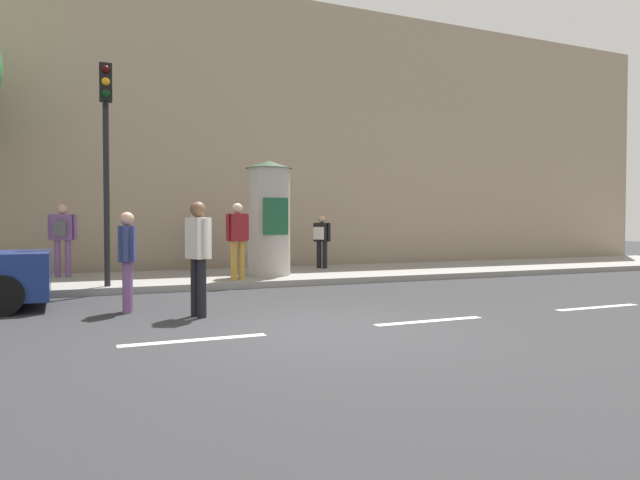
{
  "coord_description": "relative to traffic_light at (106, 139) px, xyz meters",
  "views": [
    {
      "loc": [
        -2.91,
        -6.77,
        1.42
      ],
      "look_at": [
        0.81,
        2.0,
        1.16
      ],
      "focal_mm": 30.82,
      "sensor_mm": 36.0,
      "label": 1
    }
  ],
  "objects": [
    {
      "name": "ground_plane",
      "position": [
        2.54,
        -5.24,
        -3.17
      ],
      "size": [
        80.0,
        80.0,
        0.0
      ],
      "primitive_type": "plane",
      "color": "#2B2B2D"
    },
    {
      "name": "sidewalk_curb",
      "position": [
        2.54,
        1.76,
        -3.1
      ],
      "size": [
        36.0,
        4.0,
        0.15
      ],
      "primitive_type": "cube",
      "color": "gray",
      "rests_on": "ground_plane"
    },
    {
      "name": "lane_markings",
      "position": [
        2.54,
        -5.24,
        -3.17
      ],
      "size": [
        25.8,
        0.16,
        0.01
      ],
      "color": "silver",
      "rests_on": "ground_plane"
    },
    {
      "name": "building_backdrop",
      "position": [
        2.54,
        6.76,
        1.09
      ],
      "size": [
        36.0,
        5.0,
        8.53
      ],
      "primitive_type": "cube",
      "color": "tan",
      "rests_on": "ground_plane"
    },
    {
      "name": "traffic_light",
      "position": [
        0.0,
        0.0,
        0.0
      ],
      "size": [
        0.24,
        0.45,
        4.51
      ],
      "color": "black",
      "rests_on": "sidewalk_curb"
    },
    {
      "name": "poster_column",
      "position": [
        3.84,
        1.22,
        -1.56
      ],
      "size": [
        1.18,
        1.18,
        2.89
      ],
      "color": "#B2ADA3",
      "rests_on": "sidewalk_curb"
    },
    {
      "name": "pedestrian_with_bag",
      "position": [
        0.22,
        -2.63,
        -2.22
      ],
      "size": [
        0.31,
        0.59,
        1.63
      ],
      "color": "#724C84",
      "rests_on": "ground_plane"
    },
    {
      "name": "pedestrian_near_pole",
      "position": [
        1.2,
        -3.53,
        -2.13
      ],
      "size": [
        0.36,
        0.54,
        1.78
      ],
      "color": "black",
      "rests_on": "ground_plane"
    },
    {
      "name": "pedestrian_tallest",
      "position": [
        2.34,
        3.21,
        -2.06
      ],
      "size": [
        0.52,
        0.49,
        1.62
      ],
      "color": "#B78C33",
      "rests_on": "sidewalk_curb"
    },
    {
      "name": "pedestrian_in_dark_shirt",
      "position": [
        2.8,
        0.3,
        -1.99
      ],
      "size": [
        0.56,
        0.31,
        1.77
      ],
      "color": "#B78C33",
      "rests_on": "sidewalk_curb"
    },
    {
      "name": "pedestrian_in_light_jacket",
      "position": [
        -0.93,
        2.64,
        -1.95
      ],
      "size": [
        0.65,
        0.46,
        1.77
      ],
      "color": "#724C84",
      "rests_on": "sidewalk_curb"
    },
    {
      "name": "pedestrian_in_red_top",
      "position": [
        5.91,
        2.67,
        -2.12
      ],
      "size": [
        0.5,
        0.5,
        1.54
      ],
      "color": "black",
      "rests_on": "sidewalk_curb"
    }
  ]
}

